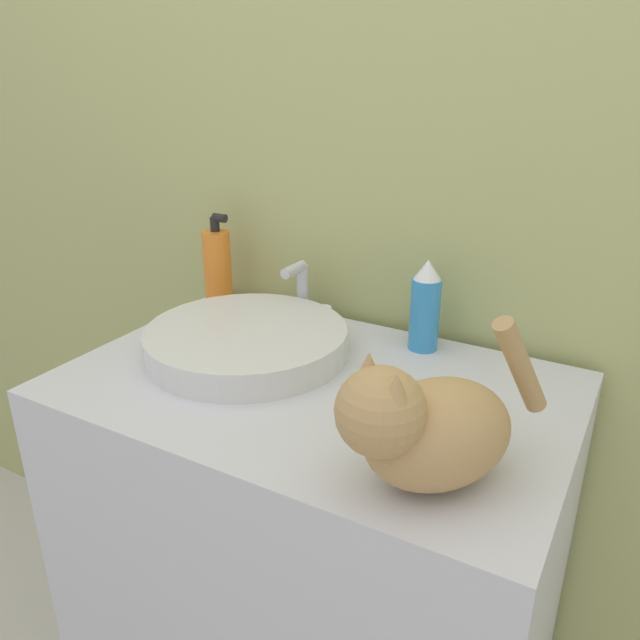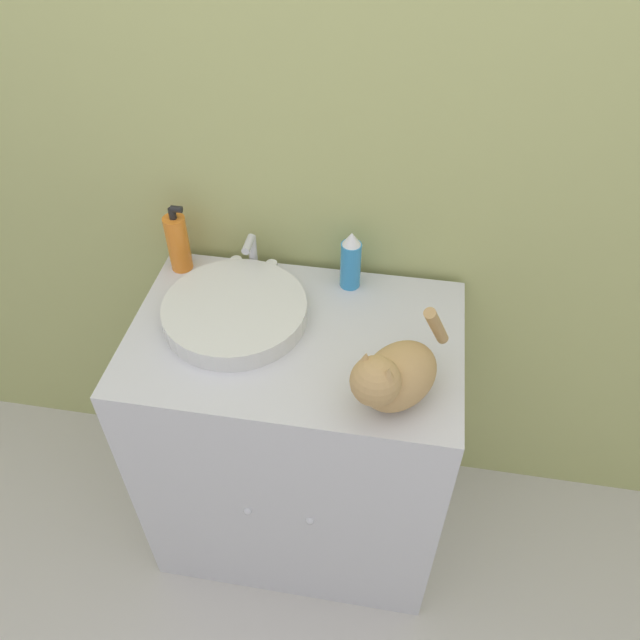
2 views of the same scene
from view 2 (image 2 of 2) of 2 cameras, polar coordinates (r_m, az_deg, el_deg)
The scene contains 8 objects.
ground_plane at distance 2.19m, azimuth -3.14°, elevation -23.66°, with size 8.00×8.00×0.00m, color beige.
wall_back at distance 1.62m, azimuth -0.39°, elevation 15.54°, with size 6.00×0.05×2.50m.
vanity_cabinet at distance 1.92m, azimuth -1.94°, elevation -10.91°, with size 0.85×0.57×0.90m.
sink_basin at distance 1.61m, azimuth -7.77°, elevation 0.77°, with size 0.37×0.37×0.05m.
faucet at distance 1.73m, azimuth -6.17°, elevation 5.73°, with size 0.13×0.08×0.13m.
cat at distance 1.38m, azimuth 6.79°, elevation -5.09°, with size 0.24×0.30×0.21m.
soap_bottle at distance 1.76m, azimuth -12.86°, elevation 6.94°, with size 0.06×0.06×0.21m.
spray_bottle at distance 1.66m, azimuth 2.83°, elevation 5.45°, with size 0.06×0.06×0.17m.
Camera 2 is at (0.25, -0.80, 2.02)m, focal length 35.00 mm.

